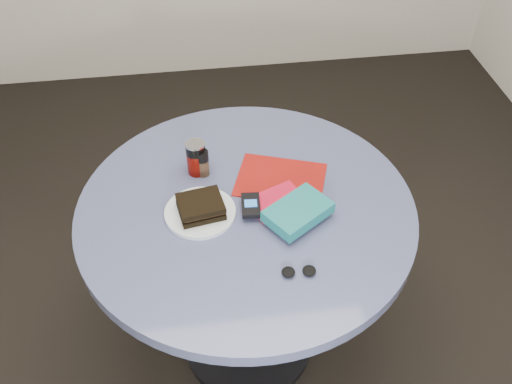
{
  "coord_description": "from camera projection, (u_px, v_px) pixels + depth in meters",
  "views": [
    {
      "loc": [
        -0.14,
        -1.18,
        1.94
      ],
      "look_at": [
        0.03,
        0.0,
        0.8
      ],
      "focal_mm": 40.0,
      "sensor_mm": 36.0,
      "label": 1
    }
  ],
  "objects": [
    {
      "name": "mp3_player",
      "position": [
        251.0,
        205.0,
        1.64
      ],
      "size": [
        0.06,
        0.1,
        0.02
      ],
      "color": "black",
      "rests_on": "red_book"
    },
    {
      "name": "ground",
      "position": [
        248.0,
        343.0,
        2.2
      ],
      "size": [
        4.0,
        4.0,
        0.0
      ],
      "primitive_type": "plane",
      "color": "black",
      "rests_on": "ground"
    },
    {
      "name": "soda_can",
      "position": [
        196.0,
        158.0,
        1.75
      ],
      "size": [
        0.07,
        0.07,
        0.11
      ],
      "color": "#6C0C05",
      "rests_on": "table"
    },
    {
      "name": "red_book",
      "position": [
        277.0,
        201.0,
        1.67
      ],
      "size": [
        0.19,
        0.16,
        0.01
      ],
      "primitive_type": "cube",
      "rotation": [
        0.0,
        0.0,
        0.41
      ],
      "color": "red",
      "rests_on": "magazine"
    },
    {
      "name": "magazine",
      "position": [
        281.0,
        180.0,
        1.76
      ],
      "size": [
        0.32,
        0.28,
        0.0
      ],
      "primitive_type": "cube",
      "rotation": [
        0.0,
        0.0,
        -0.34
      ],
      "color": "maroon",
      "rests_on": "table"
    },
    {
      "name": "headphones",
      "position": [
        299.0,
        272.0,
        1.49
      ],
      "size": [
        0.09,
        0.04,
        0.02
      ],
      "color": "black",
      "rests_on": "table"
    },
    {
      "name": "sandwich",
      "position": [
        201.0,
        207.0,
        1.62
      ],
      "size": [
        0.14,
        0.13,
        0.04
      ],
      "color": "black",
      "rests_on": "plate"
    },
    {
      "name": "pepper_grinder",
      "position": [
        203.0,
        163.0,
        1.75
      ],
      "size": [
        0.05,
        0.05,
        0.09
      ],
      "color": "#412D1C",
      "rests_on": "table"
    },
    {
      "name": "table",
      "position": [
        247.0,
        242.0,
        1.79
      ],
      "size": [
        1.0,
        1.0,
        0.75
      ],
      "color": "black",
      "rests_on": "ground"
    },
    {
      "name": "novel",
      "position": [
        298.0,
        212.0,
        1.61
      ],
      "size": [
        0.22,
        0.2,
        0.04
      ],
      "primitive_type": "cube",
      "rotation": [
        0.0,
        0.0,
        0.59
      ],
      "color": "#16666A",
      "rests_on": "red_book"
    },
    {
      "name": "plate",
      "position": [
        200.0,
        213.0,
        1.65
      ],
      "size": [
        0.21,
        0.21,
        0.01
      ],
      "primitive_type": "cylinder",
      "rotation": [
        0.0,
        0.0,
        -0.01
      ],
      "color": "silver",
      "rests_on": "table"
    }
  ]
}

